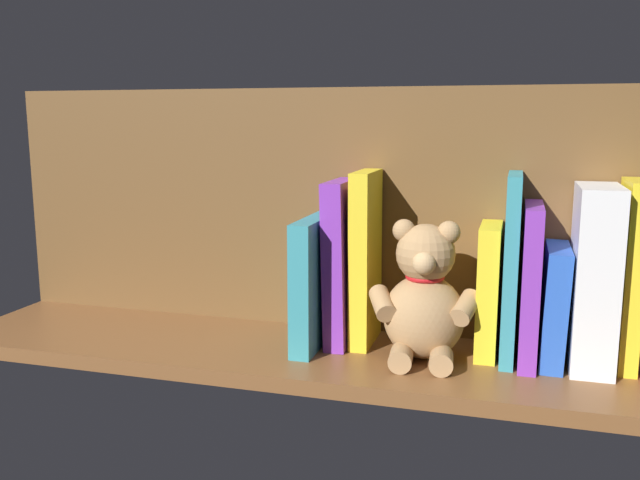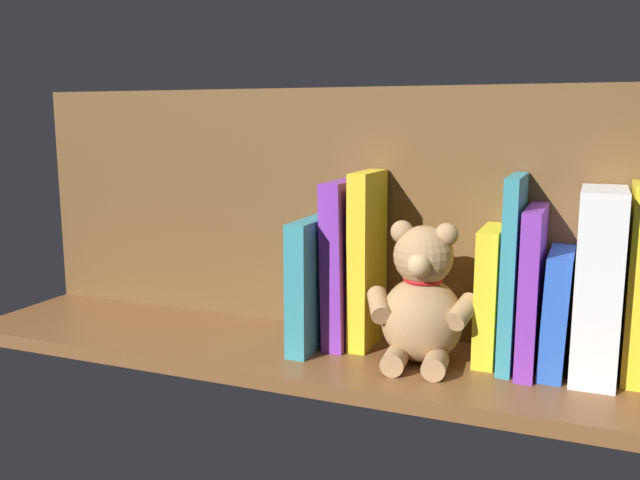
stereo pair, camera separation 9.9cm
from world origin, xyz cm
name	(u,v)px [view 2 (the right image)]	position (x,y,z in cm)	size (l,w,h in cm)	color
ground_plane	(320,354)	(0.00, 0.00, -1.10)	(115.07, 26.56, 2.20)	brown
shelf_back_panel	(346,211)	(0.00, -11.03, 19.24)	(115.07, 1.50, 38.48)	brown
book_2	(636,282)	(-42.37, -4.60, 12.86)	(2.43, 10.55, 25.72)	yellow
dictionary_thick_white	(598,284)	(-37.82, -3.29, 12.49)	(5.62, 12.98, 24.97)	white
book_3	(557,311)	(-32.91, -3.56, 8.20)	(3.14, 12.64, 16.39)	blue
book_4	(532,289)	(-29.60, -3.07, 11.08)	(2.43, 13.62, 22.16)	purple
book_5	(512,272)	(-26.90, -3.56, 13.15)	(1.91, 12.64, 26.31)	teal
book_6	(490,294)	(-23.95, -4.44, 9.47)	(2.93, 10.89, 18.94)	yellow
teddy_bear	(422,302)	(-15.38, 0.48, 8.76)	(16.09, 13.35, 19.90)	tan
book_7	(367,259)	(-5.85, -4.41, 13.06)	(2.79, 10.93, 26.13)	yellow
book_8	(344,263)	(-2.37, -3.76, 12.36)	(3.11, 12.25, 24.71)	purple
book_9	(316,281)	(1.23, -1.58, 9.67)	(3.04, 16.59, 19.34)	teal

